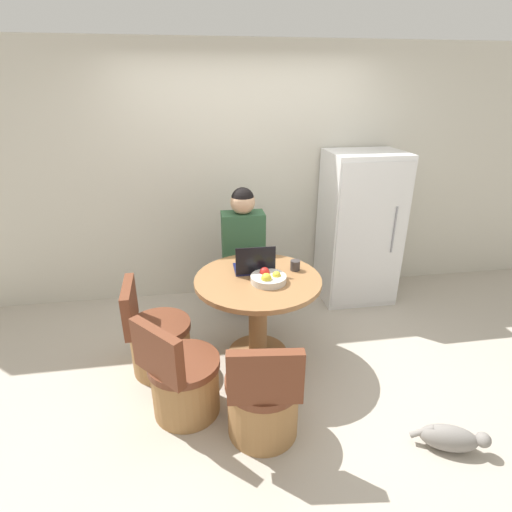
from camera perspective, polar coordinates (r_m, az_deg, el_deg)
The scene contains 12 objects.
ground_plane at distance 3.46m, azimuth 1.67°, elevation -16.04°, with size 12.00×12.00×0.00m, color #B2A899.
wall_back at distance 4.26m, azimuth -1.89°, elevation 11.17°, with size 7.00×0.06×2.60m.
refrigerator at distance 4.37m, azimuth 14.52°, elevation 3.87°, with size 0.75×0.63×1.59m.
dining_table at distance 3.32m, azimuth 0.27°, elevation -6.77°, with size 1.03×1.03×0.76m.
chair_left_side at distance 3.42m, azimuth -13.80°, elevation -11.84°, with size 0.50×0.50×0.80m.
chair_near_camera at distance 2.81m, azimuth 1.02°, elevation -20.09°, with size 0.51×0.51×0.80m.
chair_near_left_corner at distance 3.00m, azimuth -10.38°, elevation -17.28°, with size 0.58×0.58×0.80m.
person_seated at distance 3.87m, azimuth -1.90°, elevation 1.38°, with size 0.40×0.37×1.34m.
laptop at distance 3.30m, azimuth -0.25°, elevation -1.40°, with size 0.32×0.24×0.24m.
fruit_bowl at distance 3.13m, azimuth 1.77°, elevation -3.17°, with size 0.28×0.28×0.10m.
coffee_cup at distance 3.34m, azimuth 5.62°, elevation -1.34°, with size 0.08×0.08×0.09m.
cat at distance 3.11m, azimuth 26.05°, elevation -22.32°, with size 0.47×0.28×0.18m.
Camera 1 is at (-0.51, -2.63, 2.20)m, focal length 28.00 mm.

